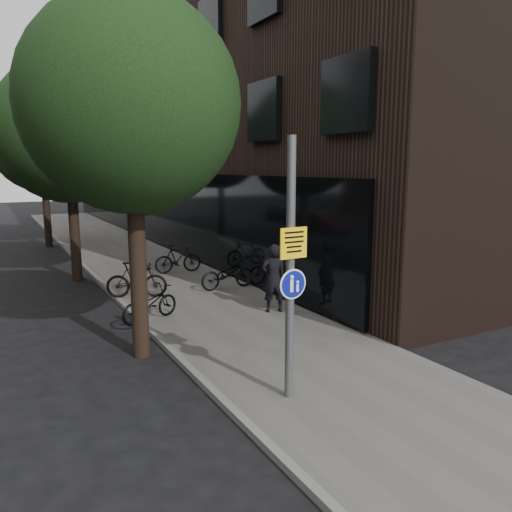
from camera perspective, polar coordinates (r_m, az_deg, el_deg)
ground at (r=8.82m, az=13.28°, el=-17.53°), size 120.00×120.00×0.00m
sidewalk at (r=17.19m, az=-8.71°, el=-3.46°), size 4.50×60.00×0.12m
curb_edge at (r=16.59m, az=-16.06°, el=-4.22°), size 0.15×60.00×0.13m
building_right_dark_brick at (r=31.40m, az=-2.01°, el=19.14°), size 12.00×40.00×18.00m
street_tree_near at (r=10.82m, az=-13.85°, el=15.41°), size 4.40×4.40×7.50m
street_tree_mid at (r=19.14m, az=-20.49°, el=12.64°), size 5.00×5.00×7.80m
street_tree_far at (r=28.07m, az=-23.15°, el=11.46°), size 5.00×5.00×7.80m
signpost at (r=8.32m, az=3.93°, el=-1.64°), size 0.51×0.15×4.44m
pedestrian at (r=13.66m, az=2.03°, el=-2.55°), size 0.79×0.64×1.89m
parked_bike_facade_near at (r=16.38m, az=-3.28°, el=-2.02°), size 1.95×0.79×1.00m
parked_bike_facade_far at (r=19.05m, az=-8.91°, el=-0.30°), size 1.82×0.63×1.07m
parked_bike_curb_near at (r=13.25m, az=-12.05°, el=-5.34°), size 1.84×1.23×0.91m
parked_bike_curb_far at (r=15.66m, az=-13.49°, el=-2.66°), size 1.89×1.19×1.10m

